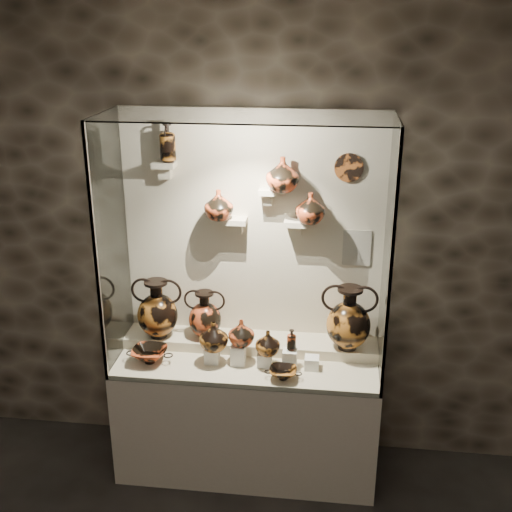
% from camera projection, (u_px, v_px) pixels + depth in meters
% --- Properties ---
extents(wall_back, '(5.00, 0.02, 3.20)m').
position_uv_depth(wall_back, '(253.00, 232.00, 4.18)').
color(wall_back, '#2B231B').
rests_on(wall_back, ground).
extents(plinth, '(1.70, 0.60, 0.80)m').
position_uv_depth(plinth, '(247.00, 416.00, 4.31)').
color(plinth, beige).
rests_on(plinth, floor).
extents(front_tier, '(1.68, 0.58, 0.03)m').
position_uv_depth(front_tier, '(247.00, 362.00, 4.16)').
color(front_tier, beige).
rests_on(front_tier, plinth).
extents(rear_tier, '(1.70, 0.25, 0.10)m').
position_uv_depth(rear_tier, '(251.00, 344.00, 4.31)').
color(rear_tier, beige).
rests_on(rear_tier, plinth).
extents(back_panel, '(1.70, 0.03, 1.60)m').
position_uv_depth(back_panel, '(253.00, 232.00, 4.18)').
color(back_panel, beige).
rests_on(back_panel, plinth).
extents(glass_front, '(1.70, 0.01, 1.60)m').
position_uv_depth(glass_front, '(239.00, 267.00, 3.61)').
color(glass_front, white).
rests_on(glass_front, plinth).
extents(glass_left, '(0.01, 0.60, 1.60)m').
position_uv_depth(glass_left, '(112.00, 243.00, 3.98)').
color(glass_left, white).
rests_on(glass_left, plinth).
extents(glass_right, '(0.01, 0.60, 1.60)m').
position_uv_depth(glass_right, '(388.00, 255.00, 3.79)').
color(glass_right, white).
rests_on(glass_right, plinth).
extents(glass_top, '(1.70, 0.60, 0.01)m').
position_uv_depth(glass_top, '(246.00, 116.00, 3.60)').
color(glass_top, white).
rests_on(glass_top, back_panel).
extents(frame_post_left, '(0.02, 0.02, 1.60)m').
position_uv_depth(frame_post_left, '(96.00, 260.00, 3.71)').
color(frame_post_left, gray).
rests_on(frame_post_left, plinth).
extents(frame_post_right, '(0.02, 0.02, 1.60)m').
position_uv_depth(frame_post_right, '(391.00, 273.00, 3.52)').
color(frame_post_right, gray).
rests_on(frame_post_right, plinth).
extents(pedestal_a, '(0.09, 0.09, 0.10)m').
position_uv_depth(pedestal_a, '(212.00, 355.00, 4.12)').
color(pedestal_a, white).
rests_on(pedestal_a, front_tier).
extents(pedestal_b, '(0.09, 0.09, 0.13)m').
position_uv_depth(pedestal_b, '(238.00, 355.00, 4.09)').
color(pedestal_b, white).
rests_on(pedestal_b, front_tier).
extents(pedestal_c, '(0.09, 0.09, 0.09)m').
position_uv_depth(pedestal_c, '(265.00, 359.00, 4.08)').
color(pedestal_c, white).
rests_on(pedestal_c, front_tier).
extents(pedestal_d, '(0.09, 0.09, 0.12)m').
position_uv_depth(pedestal_d, '(290.00, 358.00, 4.06)').
color(pedestal_d, white).
rests_on(pedestal_d, front_tier).
extents(pedestal_e, '(0.09, 0.09, 0.08)m').
position_uv_depth(pedestal_e, '(312.00, 363.00, 4.05)').
color(pedestal_e, white).
rests_on(pedestal_e, front_tier).
extents(bracket_ul, '(0.14, 0.12, 0.04)m').
position_uv_depth(bracket_ul, '(164.00, 165.00, 4.01)').
color(bracket_ul, beige).
rests_on(bracket_ul, back_panel).
extents(bracket_ca, '(0.14, 0.12, 0.04)m').
position_uv_depth(bracket_ca, '(236.00, 221.00, 4.08)').
color(bracket_ca, beige).
rests_on(bracket_ca, back_panel).
extents(bracket_cb, '(0.10, 0.12, 0.04)m').
position_uv_depth(bracket_cb, '(267.00, 191.00, 3.99)').
color(bracket_cb, beige).
rests_on(bracket_cb, back_panel).
extents(bracket_cc, '(0.14, 0.12, 0.04)m').
position_uv_depth(bracket_cc, '(295.00, 223.00, 4.04)').
color(bracket_cc, beige).
rests_on(bracket_cc, back_panel).
extents(amphora_left, '(0.37, 0.37, 0.41)m').
position_uv_depth(amphora_left, '(157.00, 309.00, 4.25)').
color(amphora_left, '#A05D1E').
rests_on(amphora_left, rear_tier).
extents(amphora_mid, '(0.32, 0.32, 0.33)m').
position_uv_depth(amphora_mid, '(205.00, 314.00, 4.26)').
color(amphora_mid, '#C54922').
rests_on(amphora_mid, rear_tier).
extents(amphora_right, '(0.41, 0.41, 0.43)m').
position_uv_depth(amphora_right, '(349.00, 318.00, 4.09)').
color(amphora_right, '#A05D1E').
rests_on(amphora_right, rear_tier).
extents(jug_a, '(0.23, 0.23, 0.19)m').
position_uv_depth(jug_a, '(214.00, 336.00, 4.05)').
color(jug_a, '#A05D1E').
rests_on(jug_a, pedestal_a).
extents(jug_b, '(0.17, 0.17, 0.17)m').
position_uv_depth(jug_b, '(241.00, 332.00, 4.05)').
color(jug_b, '#C54922').
rests_on(jug_b, pedestal_b).
extents(jug_c, '(0.18, 0.18, 0.16)m').
position_uv_depth(jug_c, '(268.00, 343.00, 4.02)').
color(jug_c, '#A05D1E').
rests_on(jug_c, pedestal_c).
extents(lekythos_small, '(0.09, 0.09, 0.16)m').
position_uv_depth(lekythos_small, '(292.00, 339.00, 4.01)').
color(lekythos_small, '#C54922').
rests_on(lekythos_small, pedestal_d).
extents(kylix_left, '(0.35, 0.33, 0.12)m').
position_uv_depth(kylix_left, '(150.00, 354.00, 4.11)').
color(kylix_left, '#C54922').
rests_on(kylix_left, front_tier).
extents(kylix_right, '(0.24, 0.21, 0.09)m').
position_uv_depth(kylix_right, '(283.00, 372.00, 3.93)').
color(kylix_right, '#A05D1E').
rests_on(kylix_right, front_tier).
extents(lekythos_tall, '(0.14, 0.14, 0.27)m').
position_uv_depth(lekythos_tall, '(168.00, 140.00, 3.95)').
color(lekythos_tall, '#A05D1E').
rests_on(lekythos_tall, bracket_ul).
extents(ovoid_vase_a, '(0.21, 0.21, 0.19)m').
position_uv_depth(ovoid_vase_a, '(219.00, 205.00, 4.01)').
color(ovoid_vase_a, '#C54922').
rests_on(ovoid_vase_a, bracket_ca).
extents(ovoid_vase_b, '(0.26, 0.26, 0.21)m').
position_uv_depth(ovoid_vase_b, '(283.00, 174.00, 3.88)').
color(ovoid_vase_b, '#C54922').
rests_on(ovoid_vase_b, bracket_cb).
extents(ovoid_vase_c, '(0.21, 0.21, 0.19)m').
position_uv_depth(ovoid_vase_c, '(310.00, 208.00, 3.95)').
color(ovoid_vase_c, '#C54922').
rests_on(ovoid_vase_c, bracket_cc).
extents(wall_plate, '(0.18, 0.02, 0.18)m').
position_uv_depth(wall_plate, '(349.00, 168.00, 3.92)').
color(wall_plate, '#A85421').
rests_on(wall_plate, back_panel).
extents(info_placard, '(0.18, 0.01, 0.24)m').
position_uv_depth(info_placard, '(357.00, 248.00, 4.10)').
color(info_placard, beige).
rests_on(info_placard, back_panel).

